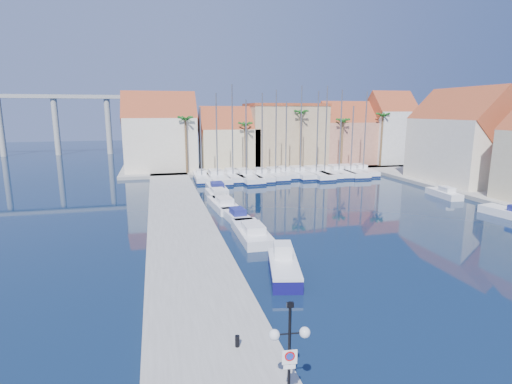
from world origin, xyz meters
TOP-DOWN VIEW (x-y plane):
  - ground at (0.00, 0.00)m, footprint 260.00×260.00m
  - quay_west at (-9.00, 13.50)m, footprint 6.00×77.00m
  - shore_north at (10.00, 48.00)m, footprint 54.00×16.00m
  - shore_east at (32.00, 15.00)m, footprint 12.00×60.00m
  - lamp_post at (-7.00, -13.41)m, footprint 1.39×0.48m
  - bollard at (-7.91, -9.13)m, footprint 0.21×0.21m
  - fishing_boat at (-3.17, -1.17)m, footprint 3.00×5.75m
  - motorboat_west_0 at (-3.35, 7.05)m, footprint 2.35×7.16m
  - motorboat_west_1 at (-3.55, 12.63)m, footprint 2.27×5.58m
  - motorboat_west_2 at (-3.96, 17.95)m, footprint 2.75×7.11m
  - motorboat_west_3 at (-3.82, 23.01)m, footprint 2.33×6.56m
  - motorboat_west_4 at (-3.25, 27.43)m, footprint 2.23×6.88m
  - motorboat_east_1 at (23.99, 17.07)m, footprint 2.10×5.47m
  - sailboat_0 at (-4.21, 36.65)m, footprint 2.41×8.34m
  - sailboat_1 at (-1.95, 35.85)m, footprint 3.20×10.85m
  - sailboat_2 at (0.64, 36.58)m, footprint 2.56×9.46m
  - sailboat_3 at (2.47, 35.56)m, footprint 3.90×11.43m
  - sailboat_4 at (5.18, 35.83)m, footprint 3.15×9.68m
  - sailboat_5 at (7.49, 36.16)m, footprint 2.51×8.93m
  - sailboat_6 at (9.48, 37.11)m, footprint 2.63×8.19m
  - sailboat_7 at (11.72, 36.47)m, footprint 2.86×9.57m
  - sailboat_8 at (14.23, 35.73)m, footprint 2.91×10.45m
  - sailboat_9 at (15.96, 36.27)m, footprint 2.68×10.03m
  - sailboat_10 at (18.69, 36.50)m, footprint 3.42×10.28m
  - sailboat_11 at (20.68, 36.26)m, footprint 3.28×10.74m
  - sailboat_12 at (23.24, 36.59)m, footprint 3.22×9.39m
  - building_0 at (-10.00, 47.00)m, footprint 12.30×9.00m
  - building_1 at (2.00, 47.00)m, footprint 10.30×8.00m
  - building_2 at (13.00, 48.00)m, footprint 14.20×10.20m
  - building_3 at (25.00, 47.00)m, footprint 10.30×8.00m
  - building_4 at (34.00, 46.00)m, footprint 8.30×8.00m
  - building_6 at (32.00, 24.00)m, footprint 9.00×14.30m
  - palm_0 at (-6.00, 42.00)m, footprint 2.60×2.60m
  - palm_1 at (4.00, 42.00)m, footprint 2.60×2.60m
  - palm_2 at (14.00, 42.00)m, footprint 2.60×2.60m
  - palm_3 at (22.00, 42.00)m, footprint 2.60×2.60m
  - palm_4 at (30.00, 42.00)m, footprint 2.60×2.60m
  - viaduct at (-39.07, 82.00)m, footprint 48.00×2.20m

SIDE VIEW (x-z plane):
  - ground at x=0.00m, z-range 0.00..0.00m
  - quay_west at x=-9.00m, z-range 0.00..0.50m
  - shore_north at x=10.00m, z-range 0.00..0.50m
  - shore_east at x=32.00m, z-range 0.00..0.50m
  - motorboat_west_0 at x=-3.35m, z-range -0.19..1.21m
  - motorboat_west_1 at x=-3.55m, z-range -0.19..1.21m
  - motorboat_west_2 at x=-3.96m, z-range -0.19..1.21m
  - motorboat_west_3 at x=-3.82m, z-range -0.19..1.21m
  - motorboat_west_4 at x=-3.25m, z-range -0.19..1.21m
  - motorboat_east_1 at x=23.99m, z-range -0.19..1.21m
  - sailboat_11 at x=20.68m, z-range -5.15..6.28m
  - sailboat_3 at x=2.47m, z-range -5.59..6.72m
  - sailboat_1 at x=-1.95m, z-range -6.04..7.20m
  - sailboat_8 at x=14.23m, z-range -6.27..7.45m
  - sailboat_0 at x=-4.21m, z-range -5.02..6.21m
  - sailboat_10 at x=18.69m, z-range -6.40..7.60m
  - sailboat_4 at x=5.18m, z-range -6.06..7.26m
  - sailboat_9 at x=15.96m, z-range -6.66..7.88m
  - sailboat_12 at x=23.24m, z-range -6.24..7.48m
  - sailboat_6 at x=9.48m, z-range -5.44..6.68m
  - sailboat_7 at x=11.72m, z-range -6.65..7.90m
  - sailboat_2 at x=0.64m, z-range -6.66..7.91m
  - sailboat_5 at x=7.49m, z-range -6.29..7.54m
  - fishing_boat at x=-3.17m, z-range -0.32..1.60m
  - bollard at x=-7.91m, z-range 0.50..1.01m
  - lamp_post at x=-7.00m, z-range 1.14..5.26m
  - building_1 at x=2.00m, z-range -0.20..10.80m
  - building_3 at x=25.00m, z-range -0.14..11.86m
  - building_2 at x=13.00m, z-range 0.51..12.01m
  - building_6 at x=32.00m, z-range -0.23..13.27m
  - building_0 at x=-10.00m, z-range -0.23..13.27m
  - building_4 at x=34.00m, z-range -0.03..13.97m
  - palm_1 at x=4.00m, z-range 3.56..12.71m
  - palm_3 at x=22.00m, z-range 3.78..13.43m
  - palm_0 at x=-6.00m, z-range 4.00..14.15m
  - palm_4 at x=30.00m, z-range 4.22..14.87m
  - palm_2 at x=14.00m, z-range 4.44..15.59m
  - viaduct at x=-39.07m, z-range 3.02..17.47m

